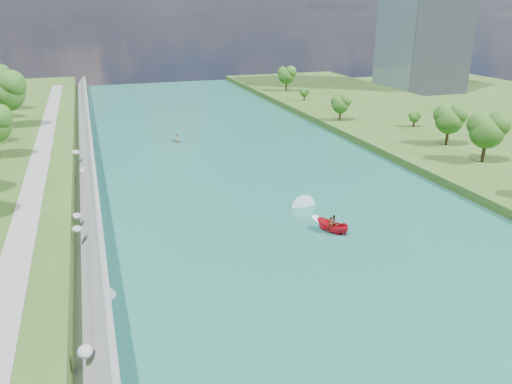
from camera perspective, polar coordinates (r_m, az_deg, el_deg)
name	(u,v)px	position (r m, az deg, el deg)	size (l,w,h in m)	color
ground	(313,241)	(61.27, 6.55, -5.62)	(260.00, 260.00, 0.00)	#2D5119
river_water	(260,188)	(78.32, 0.41, 0.50)	(55.00, 240.00, 0.10)	#185C4F
berm_east	(510,155)	(104.54, 27.07, 3.77)	(44.00, 240.00, 1.50)	#2D5119
riprap_bank	(86,198)	(73.31, -18.88, -0.62)	(4.65, 236.00, 4.52)	slate
riverside_path	(33,190)	(73.84, -24.17, 0.25)	(3.00, 200.00, 0.10)	gray
trees_east	(495,139)	(91.58, 25.64, 5.48)	(16.90, 144.55, 11.51)	#1E5316
motorboat	(328,223)	(64.50, 8.18, -3.48)	(3.94, 19.07, 2.21)	red
raft	(177,140)	(106.28, -9.01, 5.88)	(2.97, 3.25, 1.69)	#93959B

